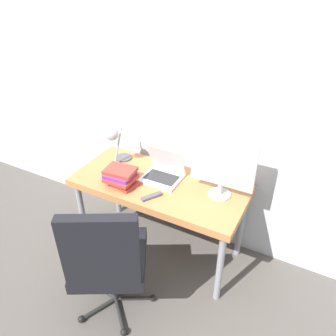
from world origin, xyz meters
TOP-DOWN VIEW (x-y plane):
  - ground_plane at (0.00, 0.00)m, footprint 12.00×12.00m
  - wall_back at (0.00, 0.69)m, footprint 8.00×0.05m
  - desk at (0.00, 0.31)m, footprint 1.37×0.63m
  - laptop at (-0.01, 0.39)m, footprint 0.30×0.26m
  - monitor at (0.47, 0.38)m, footprint 0.47×0.17m
  - desk_lamp at (-0.46, 0.39)m, footprint 0.14×0.26m
  - office_chair at (0.00, -0.40)m, footprint 0.67×0.68m
  - book_stack at (-0.25, 0.16)m, footprint 0.27×0.21m
  - tv_remote at (0.04, 0.12)m, footprint 0.12×0.16m

SIDE VIEW (x-z plane):
  - ground_plane at x=0.00m, z-range 0.00..0.00m
  - office_chair at x=0.00m, z-range 0.05..1.07m
  - desk at x=0.00m, z-range 0.29..1.01m
  - tv_remote at x=0.04m, z-range 0.72..0.74m
  - laptop at x=-0.01m, z-range 0.64..0.90m
  - book_stack at x=-0.25m, z-range 0.72..0.85m
  - desk_lamp at x=-0.46m, z-range 0.78..1.13m
  - monitor at x=0.47m, z-range 0.74..1.21m
  - wall_back at x=0.00m, z-range 0.00..2.60m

